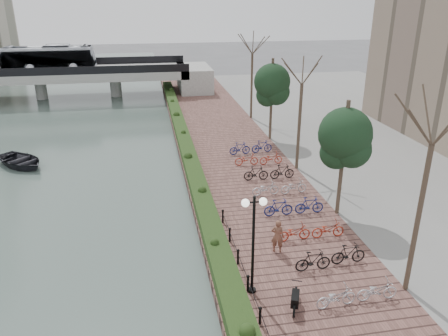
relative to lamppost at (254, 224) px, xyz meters
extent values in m
cube|color=brown|center=(2.43, 14.53, -3.45)|extent=(8.00, 75.00, 0.50)
cube|color=gray|center=(18.43, 14.53, -3.45)|extent=(24.00, 75.00, 0.50)
cube|color=#1B3312|center=(-0.97, 17.03, -2.90)|extent=(1.10, 56.00, 0.60)
cylinder|color=black|center=(-0.17, -1.97, -2.85)|extent=(0.10, 0.10, 0.70)
cylinder|color=black|center=(-0.17, 0.03, -2.85)|extent=(0.10, 0.10, 0.70)
cylinder|color=black|center=(-0.17, 2.03, -2.85)|extent=(0.10, 0.10, 0.70)
cylinder|color=black|center=(-0.17, 4.03, -2.85)|extent=(0.10, 0.10, 0.70)
cylinder|color=black|center=(-0.17, 6.03, -2.85)|extent=(0.10, 0.10, 0.70)
cylinder|color=black|center=(0.00, 0.00, -1.01)|extent=(0.12, 0.12, 4.38)
cylinder|color=black|center=(0.00, 0.00, 0.93)|extent=(0.70, 0.06, 0.06)
sphere|color=white|center=(-0.35, 0.00, 0.93)|extent=(0.32, 0.32, 0.32)
sphere|color=white|center=(0.35, 0.00, 0.93)|extent=(0.32, 0.32, 0.32)
imported|color=brown|center=(1.91, 2.76, -2.35)|extent=(0.71, 0.59, 1.69)
imported|color=silver|center=(3.03, -1.53, -2.75)|extent=(0.60, 1.71, 0.90)
imported|color=black|center=(3.03, 1.07, -2.70)|extent=(0.47, 1.66, 1.00)
imported|color=#A02917|center=(3.03, 3.67, -2.75)|extent=(0.60, 1.71, 0.90)
imported|color=navy|center=(3.03, 6.27, -2.70)|extent=(0.47, 1.66, 1.00)
imported|color=silver|center=(3.03, 8.87, -2.75)|extent=(0.60, 1.71, 0.90)
imported|color=black|center=(3.03, 11.47, -2.70)|extent=(0.47, 1.66, 1.00)
imported|color=#A02917|center=(3.03, 14.07, -2.75)|extent=(0.60, 1.72, 0.90)
imported|color=navy|center=(3.03, 16.67, -2.70)|extent=(0.47, 1.66, 1.00)
imported|color=silver|center=(4.83, -1.53, -2.75)|extent=(0.60, 1.71, 0.90)
imported|color=black|center=(4.83, 1.07, -2.70)|extent=(0.47, 1.66, 1.00)
imported|color=#A02917|center=(4.83, 3.67, -2.75)|extent=(0.60, 1.71, 0.90)
imported|color=navy|center=(4.83, 6.27, -2.70)|extent=(0.47, 1.66, 1.00)
imported|color=silver|center=(4.83, 8.87, -2.75)|extent=(0.60, 1.71, 0.90)
imported|color=black|center=(4.83, 11.47, -2.70)|extent=(0.47, 1.66, 1.00)
imported|color=#A02917|center=(4.83, 14.07, -2.75)|extent=(0.60, 1.72, 0.90)
imported|color=navy|center=(4.83, 16.67, -2.70)|extent=(0.47, 1.66, 1.00)
cube|color=gray|center=(-16.57, 42.03, -0.70)|extent=(36.00, 8.00, 1.00)
cube|color=black|center=(-16.57, 38.13, 0.25)|extent=(36.00, 0.15, 0.90)
cube|color=black|center=(-16.57, 45.93, 0.25)|extent=(36.00, 0.15, 0.90)
cylinder|color=gray|center=(-16.57, 42.03, -2.45)|extent=(1.40, 1.40, 2.50)
cylinder|color=gray|center=(-7.57, 42.03, -2.45)|extent=(1.40, 1.40, 2.50)
imported|color=white|center=(-15.09, 42.03, 1.30)|extent=(2.52, 10.77, 3.00)
imported|color=black|center=(-13.42, 18.14, -3.20)|extent=(5.53, 5.55, 0.95)
camera|label=1|loc=(-3.81, -14.63, 8.34)|focal=35.00mm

